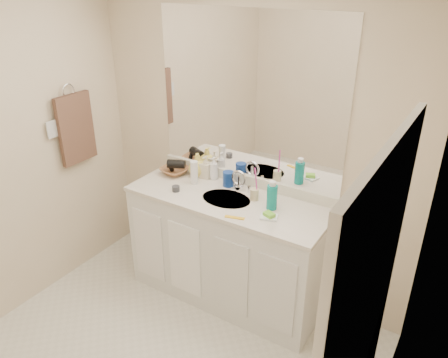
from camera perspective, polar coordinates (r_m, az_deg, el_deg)
wall_back at (r=3.26m, az=3.05°, el=4.47°), size 2.60×0.02×2.40m
wall_right at (r=1.81m, az=19.59°, el=-16.79°), size 0.02×2.60×2.40m
vanity_cabinet at (r=3.42m, az=0.45°, el=-9.17°), size 1.50×0.55×0.85m
countertop at (r=3.19m, az=0.48°, el=-2.67°), size 1.52×0.57×0.03m
backsplash at (r=3.36m, az=2.82°, el=-0.06°), size 1.52×0.03×0.08m
sink_basin at (r=3.17m, az=0.29°, el=-2.77°), size 0.37×0.37×0.02m
faucet at (r=3.28m, az=1.96°, el=-0.46°), size 0.02×0.02×0.11m
mirror at (r=3.15m, az=3.15°, el=10.56°), size 1.48×0.01×1.20m
blue_mug at (r=3.33m, az=0.57°, el=0.03°), size 0.09×0.09×0.12m
tan_cup at (r=3.14m, az=4.00°, el=-2.02°), size 0.07×0.07×0.08m
toothbrush at (r=3.09m, az=4.22°, el=-0.28°), size 0.02×0.04×0.21m
mouthwash_bottle at (r=3.02m, az=6.29°, el=-2.39°), size 0.10×0.10×0.17m
soap_dish at (r=2.94m, az=5.90°, el=-4.95°), size 0.14×0.12×0.01m
green_soap at (r=2.93m, az=5.92°, el=-4.65°), size 0.09×0.08×0.03m
orange_comb at (r=2.93m, az=1.41°, el=-5.05°), size 0.14×0.06×0.01m
dark_jar at (r=3.28m, az=-6.31°, el=-1.25°), size 0.08×0.08×0.04m
extra_white_bottle at (r=3.36m, az=-3.92°, el=0.85°), size 0.07×0.07×0.18m
soap_bottle_white at (r=3.42m, az=-1.34°, el=1.42°), size 0.07×0.07×0.18m
soap_bottle_cream at (r=3.45m, az=-2.39°, el=1.60°), size 0.09×0.09×0.18m
soap_bottle_yellow at (r=3.49m, az=-3.47°, el=1.89°), size 0.19×0.19×0.19m
wicker_basket at (r=3.56m, az=-6.46°, el=1.10°), size 0.24×0.24×0.05m
hair_dryer at (r=3.52m, az=-6.26°, el=1.96°), size 0.16×0.12×0.07m
towel_ring at (r=3.57m, az=-19.67°, el=10.81°), size 0.01×0.11×0.11m
hand_towel at (r=3.64m, az=-18.77°, el=6.24°), size 0.04×0.32×0.55m
switch_plate at (r=3.53m, az=-21.57°, el=6.06°), size 0.01×0.08×0.13m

